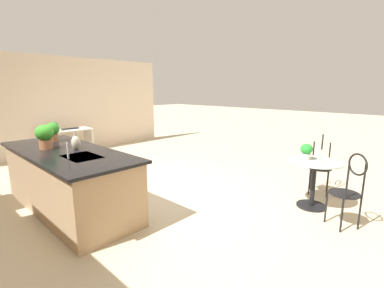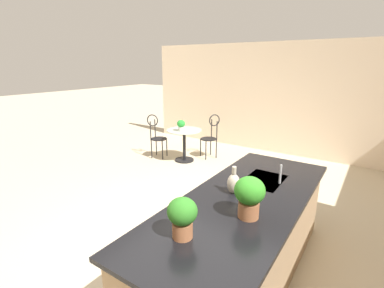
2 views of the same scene
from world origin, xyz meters
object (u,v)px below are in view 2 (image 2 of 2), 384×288
potted_plant_counter_far (182,215)px  potted_plant_counter_near (249,195)px  potted_plant_on_table (181,125)px  chair_near_window (157,134)px  bistro_table (184,142)px  vase_on_counter (234,183)px  chair_by_island (211,134)px

potted_plant_counter_far → potted_plant_counter_near: size_ratio=0.88×
potted_plant_counter_far → potted_plant_counter_near: 0.63m
potted_plant_on_table → potted_plant_counter_near: (2.84, 2.79, 0.25)m
chair_near_window → potted_plant_on_table: (-0.01, 0.72, 0.31)m
bistro_table → vase_on_counter: bearing=43.5°
vase_on_counter → bistro_table: bearing=-136.5°
chair_near_window → vase_on_counter: bearing=52.2°
bistro_table → chair_near_window: chair_near_window is taller
chair_near_window → potted_plant_counter_far: potted_plant_counter_far is taller
potted_plant_on_table → potted_plant_counter_near: potted_plant_counter_near is taller
chair_near_window → potted_plant_counter_near: size_ratio=2.81×
bistro_table → vase_on_counter: (2.63, 2.49, 0.58)m
bistro_table → chair_by_island: (-0.57, 0.37, 0.13)m
vase_on_counter → chair_near_window: bearing=-127.8°
bistro_table → potted_plant_counter_far: 4.38m
bistro_table → potted_plant_counter_near: 4.15m
bistro_table → chair_near_window: (0.15, -0.71, 0.13)m
bistro_table → potted_plant_on_table: (0.14, 0.01, 0.44)m
chair_by_island → potted_plant_counter_near: (3.55, 2.44, 0.56)m
chair_near_window → chair_by_island: bearing=123.9°
potted_plant_counter_near → vase_on_counter: potted_plant_counter_near is taller
bistro_table → potted_plant_counter_near: size_ratio=2.16×
chair_near_window → chair_by_island: 1.29m
chair_by_island → bistro_table: bearing=-32.8°
potted_plant_on_table → chair_near_window: bearing=-89.1°
chair_near_window → vase_on_counter: (2.48, 3.20, 0.46)m
bistro_table → potted_plant_counter_far: potted_plant_counter_far is taller
potted_plant_on_table → potted_plant_counter_far: size_ratio=0.78×
bistro_table → potted_plant_on_table: bearing=6.1°
bistro_table → chair_near_window: size_ratio=0.77×
bistro_table → vase_on_counter: 3.67m
chair_near_window → chair_by_island: size_ratio=1.00×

